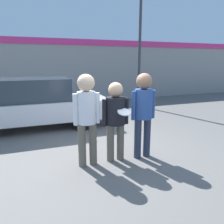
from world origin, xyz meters
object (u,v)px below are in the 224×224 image
object	(u,v)px
person_left	(87,112)
person_middle_with_frisbee	(116,115)
parked_car_near	(32,103)
person_right	(143,108)
street_lamp	(146,28)

from	to	relation	value
person_left	person_middle_with_frisbee	distance (m)	0.61
person_left	parked_car_near	bearing A→B (deg)	106.82
person_middle_with_frisbee	person_right	world-z (taller)	person_right
person_right	parked_car_near	size ratio (longest dim) A/B	0.39
person_middle_with_frisbee	parked_car_near	bearing A→B (deg)	116.32
person_right	parked_car_near	world-z (taller)	person_right
person_middle_with_frisbee	parked_car_near	world-z (taller)	person_middle_with_frisbee
parked_car_near	person_left	bearing A→B (deg)	-73.18
person_left	parked_car_near	distance (m)	3.32
person_middle_with_frisbee	person_left	bearing A→B (deg)	-177.69
person_right	parked_car_near	bearing A→B (deg)	123.99
person_left	street_lamp	bearing A→B (deg)	51.84
person_middle_with_frisbee	parked_car_near	size ratio (longest dim) A/B	0.36
person_left	parked_car_near	xyz separation A→B (m)	(-0.96, 3.16, -0.32)
street_lamp	person_right	bearing A→B (deg)	-118.60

